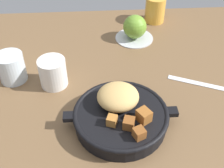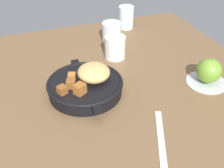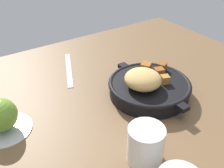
# 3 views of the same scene
# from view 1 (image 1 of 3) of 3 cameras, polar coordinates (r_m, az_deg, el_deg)

# --- Properties ---
(ground_plane) EXTENTS (0.94, 1.03, 0.02)m
(ground_plane) POSITION_cam_1_polar(r_m,az_deg,el_deg) (0.74, 0.35, -5.19)
(ground_plane) COLOR brown
(cast_iron_skillet) EXTENTS (0.27, 0.22, 0.09)m
(cast_iron_skillet) POSITION_cam_1_polar(r_m,az_deg,el_deg) (0.68, 1.70, -5.95)
(cast_iron_skillet) COLOR black
(cast_iron_skillet) RESTS_ON ground_plane
(saucer_plate) EXTENTS (0.13, 0.13, 0.01)m
(saucer_plate) POSITION_cam_1_polar(r_m,az_deg,el_deg) (0.98, 4.38, 9.09)
(saucer_plate) COLOR #B7BABF
(saucer_plate) RESTS_ON ground_plane
(red_apple) EXTENTS (0.08, 0.08, 0.08)m
(red_apple) POSITION_cam_1_polar(r_m,az_deg,el_deg) (0.96, 4.51, 11.17)
(red_apple) COLOR olive
(red_apple) RESTS_ON saucer_plate
(butter_knife) EXTENTS (0.20, 0.10, 0.00)m
(butter_knife) POSITION_cam_1_polar(r_m,az_deg,el_deg) (0.83, 18.20, -0.21)
(butter_knife) COLOR silver
(butter_knife) RESTS_ON ground_plane
(ceramic_mug_white) EXTENTS (0.07, 0.07, 0.08)m
(ceramic_mug_white) POSITION_cam_1_polar(r_m,az_deg,el_deg) (0.79, -11.54, 2.21)
(ceramic_mug_white) COLOR silver
(ceramic_mug_white) RESTS_ON ground_plane
(water_glass_short) EXTENTS (0.07, 0.07, 0.08)m
(water_glass_short) POSITION_cam_1_polar(r_m,az_deg,el_deg) (0.84, -19.17, 3.08)
(water_glass_short) COLOR silver
(water_glass_short) RESTS_ON ground_plane
(juice_glass_amber) EXTENTS (0.07, 0.07, 0.09)m
(juice_glass_amber) POSITION_cam_1_polar(r_m,az_deg,el_deg) (1.07, 8.47, 14.30)
(juice_glass_amber) COLOR gold
(juice_glass_amber) RESTS_ON ground_plane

